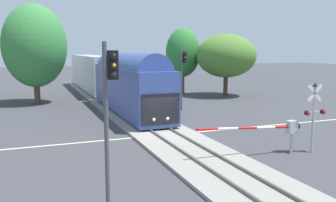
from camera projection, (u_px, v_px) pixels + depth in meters
name	position (u px, v px, depth m)	size (l,w,h in m)	color
ground_plane	(164.00, 135.00, 24.18)	(220.00, 220.00, 0.00)	#3D3D42
road_centre_stripe	(164.00, 135.00, 24.18)	(44.00, 0.20, 0.01)	beige
railway_track	(164.00, 134.00, 24.17)	(4.40, 80.00, 0.32)	gray
commuter_train	(106.00, 76.00, 41.23)	(3.04, 39.64, 5.16)	#384C93
crossing_gate_near	(280.00, 128.00, 19.68)	(6.46, 0.40, 1.85)	#B7B7BC
crossing_signal_mast	(314.00, 110.00, 19.75)	(1.36, 0.44, 3.93)	#B2B2B7
traffic_signal_far_side	(183.00, 69.00, 33.54)	(0.53, 0.38, 5.83)	#4C4C51
traffic_signal_near_left	(109.00, 100.00, 12.35)	(0.53, 0.38, 5.99)	#4C4C51
maple_right_background	(226.00, 56.00, 44.17)	(7.33, 7.33, 7.68)	#4C3828
oak_far_right	(183.00, 53.00, 46.64)	(4.49, 4.49, 8.54)	brown
oak_behind_train	(35.00, 46.00, 37.64)	(6.62, 6.62, 10.51)	brown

